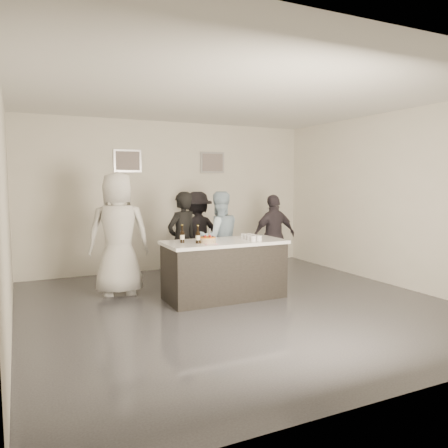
# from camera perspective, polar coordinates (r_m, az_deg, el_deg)

# --- Properties ---
(floor) EXTENTS (6.00, 6.00, 0.00)m
(floor) POSITION_cam_1_polar(r_m,az_deg,el_deg) (6.52, 1.92, -10.52)
(floor) COLOR #3D3D42
(floor) RESTS_ON ground
(ceiling) EXTENTS (6.00, 6.00, 0.00)m
(ceiling) POSITION_cam_1_polar(r_m,az_deg,el_deg) (6.37, 2.02, 16.38)
(ceiling) COLOR white
(wall_back) EXTENTS (6.00, 0.04, 3.00)m
(wall_back) POSITION_cam_1_polar(r_m,az_deg,el_deg) (9.03, -6.85, 3.63)
(wall_back) COLOR silver
(wall_back) RESTS_ON ground
(wall_front) EXTENTS (6.00, 0.04, 3.00)m
(wall_front) POSITION_cam_1_polar(r_m,az_deg,el_deg) (3.86, 22.93, 0.51)
(wall_front) COLOR silver
(wall_front) RESTS_ON ground
(wall_left) EXTENTS (0.04, 6.00, 3.00)m
(wall_left) POSITION_cam_1_polar(r_m,az_deg,el_deg) (5.56, -26.64, 1.81)
(wall_left) COLOR silver
(wall_left) RESTS_ON ground
(wall_right) EXTENTS (0.04, 6.00, 3.00)m
(wall_right) POSITION_cam_1_polar(r_m,az_deg,el_deg) (8.10, 21.20, 3.06)
(wall_right) COLOR silver
(wall_right) RESTS_ON ground
(picture_left) EXTENTS (0.54, 0.04, 0.44)m
(picture_left) POSITION_cam_1_polar(r_m,az_deg,el_deg) (8.76, -12.48, 8.06)
(picture_left) COLOR #B2B2B7
(picture_left) RESTS_ON wall_back
(picture_right) EXTENTS (0.54, 0.04, 0.44)m
(picture_right) POSITION_cam_1_polar(r_m,az_deg,el_deg) (9.33, -1.55, 8.04)
(picture_right) COLOR #B2B2B7
(picture_right) RESTS_ON wall_back
(bar_counter) EXTENTS (1.86, 0.86, 0.90)m
(bar_counter) POSITION_cam_1_polar(r_m,az_deg,el_deg) (6.77, 0.04, -5.96)
(bar_counter) COLOR white
(bar_counter) RESTS_ON ground
(cake) EXTENTS (0.24, 0.24, 0.08)m
(cake) POSITION_cam_1_polar(r_m,az_deg,el_deg) (6.47, -2.14, -2.14)
(cake) COLOR orange
(cake) RESTS_ON bar_counter
(beer_bottle_a) EXTENTS (0.07, 0.07, 0.26)m
(beer_bottle_a) POSITION_cam_1_polar(r_m,az_deg,el_deg) (6.48, -5.48, -1.32)
(beer_bottle_a) COLOR black
(beer_bottle_a) RESTS_ON bar_counter
(beer_bottle_b) EXTENTS (0.07, 0.07, 0.26)m
(beer_bottle_b) POSITION_cam_1_polar(r_m,az_deg,el_deg) (6.40, -3.43, -1.39)
(beer_bottle_b) COLOR black
(beer_bottle_b) RESTS_ON bar_counter
(tumbler_cluster) EXTENTS (0.19, 0.40, 0.08)m
(tumbler_cluster) POSITION_cam_1_polar(r_m,az_deg,el_deg) (6.84, 3.57, -1.71)
(tumbler_cluster) COLOR orange
(tumbler_cluster) RESTS_ON bar_counter
(candles) EXTENTS (0.24, 0.08, 0.01)m
(candles) POSITION_cam_1_polar(r_m,az_deg,el_deg) (6.31, -1.48, -2.65)
(candles) COLOR pink
(candles) RESTS_ON bar_counter
(person_main_black) EXTENTS (0.70, 0.59, 1.64)m
(person_main_black) POSITION_cam_1_polar(r_m,az_deg,el_deg) (7.32, -5.47, -2.18)
(person_main_black) COLOR black
(person_main_black) RESTS_ON ground
(person_main_blue) EXTENTS (0.83, 0.67, 1.63)m
(person_main_blue) POSITION_cam_1_polar(r_m,az_deg,el_deg) (7.60, -0.67, -1.88)
(person_main_blue) COLOR #A8C5DC
(person_main_blue) RESTS_ON ground
(person_guest_left) EXTENTS (1.06, 0.80, 1.96)m
(person_guest_left) POSITION_cam_1_polar(r_m,az_deg,el_deg) (7.10, -13.63, -1.26)
(person_guest_left) COLOR silver
(person_guest_left) RESTS_ON ground
(person_guest_right) EXTENTS (0.93, 0.41, 1.56)m
(person_guest_right) POSITION_cam_1_polar(r_m,az_deg,el_deg) (8.32, 6.55, -1.52)
(person_guest_right) COLOR #342E36
(person_guest_right) RESTS_ON ground
(person_guest_back) EXTENTS (1.06, 0.63, 1.61)m
(person_guest_back) POSITION_cam_1_polar(r_m,az_deg,el_deg) (8.43, -3.49, -1.23)
(person_guest_back) COLOR black
(person_guest_back) RESTS_ON ground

